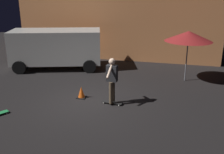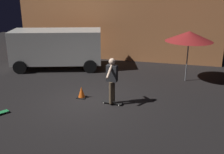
% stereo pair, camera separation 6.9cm
% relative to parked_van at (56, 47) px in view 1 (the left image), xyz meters
% --- Properties ---
extents(ground_plane, '(28.00, 28.00, 0.00)m').
position_rel_parked_van_xyz_m(ground_plane, '(3.13, -3.86, -1.16)').
color(ground_plane, black).
extents(low_building, '(12.06, 3.70, 3.69)m').
position_rel_parked_van_xyz_m(low_building, '(2.56, 4.21, 0.68)').
color(low_building, '#C67A47').
rests_on(low_building, ground_plane).
extents(parked_van, '(4.96, 3.33, 2.03)m').
position_rel_parked_van_xyz_m(parked_van, '(0.00, 0.00, 0.00)').
color(parked_van, silver).
rests_on(parked_van, ground_plane).
extents(patio_umbrella, '(2.10, 2.10, 2.30)m').
position_rel_parked_van_xyz_m(patio_umbrella, '(6.65, -0.49, 0.91)').
color(patio_umbrella, slate).
rests_on(patio_umbrella, ground_plane).
extents(skateboard_ridden, '(0.80, 0.29, 0.07)m').
position_rel_parked_van_xyz_m(skateboard_ridden, '(4.02, -3.88, -1.11)').
color(skateboard_ridden, black).
rests_on(skateboard_ridden, ground_plane).
extents(skater, '(0.40, 0.99, 1.67)m').
position_rel_parked_van_xyz_m(skater, '(4.02, -3.88, -0.12)').
color(skater, brown).
rests_on(skater, skateboard_ridden).
extents(traffic_cone, '(0.34, 0.34, 0.46)m').
position_rel_parked_van_xyz_m(traffic_cone, '(2.72, -3.60, -0.95)').
color(traffic_cone, black).
rests_on(traffic_cone, ground_plane).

